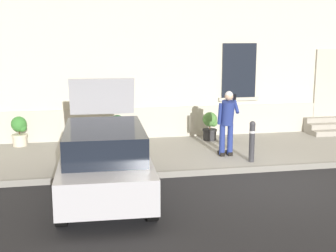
% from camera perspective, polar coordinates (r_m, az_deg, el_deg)
% --- Properties ---
extents(ground_plane, '(80.00, 80.00, 0.00)m').
position_cam_1_polar(ground_plane, '(10.69, 12.82, -7.03)').
color(ground_plane, '#232326').
extents(sidewalk, '(24.00, 3.60, 0.15)m').
position_cam_1_polar(sidewalk, '(13.17, 7.98, -3.04)').
color(sidewalk, '#99968E').
rests_on(sidewalk, ground).
extents(curb_edge, '(24.00, 0.12, 0.15)m').
position_cam_1_polar(curb_edge, '(11.49, 10.96, -5.27)').
color(curb_edge, gray).
rests_on(curb_edge, ground).
extents(building_facade, '(24.00, 1.52, 7.50)m').
position_cam_1_polar(building_facade, '(15.15, 5.29, 12.81)').
color(building_facade, beige).
rests_on(building_facade, ground).
extents(entrance_stoop, '(1.84, 0.96, 0.48)m').
position_cam_1_polar(entrance_stoop, '(16.04, 19.86, -0.08)').
color(entrance_stoop, '#9E998E').
rests_on(entrance_stoop, sidewalk).
extents(hatchback_car_silver, '(1.91, 4.12, 2.34)m').
position_cam_1_polar(hatchback_car_silver, '(9.50, -7.86, -4.13)').
color(hatchback_car_silver, '#B7B7BF').
rests_on(hatchback_car_silver, ground).
extents(bollard_near_person, '(0.15, 0.15, 1.04)m').
position_cam_1_polar(bollard_near_person, '(11.70, 10.39, -1.71)').
color(bollard_near_person, '#333338').
rests_on(bollard_near_person, sidewalk).
extents(bollard_far_left, '(0.15, 0.15, 1.04)m').
position_cam_1_polar(bollard_far_left, '(10.96, -5.95, -2.46)').
color(bollard_far_left, '#333338').
rests_on(bollard_far_left, sidewalk).
extents(person_on_phone, '(0.51, 0.51, 1.74)m').
position_cam_1_polar(person_on_phone, '(12.05, 7.36, 0.86)').
color(person_on_phone, navy).
rests_on(person_on_phone, sidewalk).
extents(planter_cream, '(0.44, 0.44, 0.86)m').
position_cam_1_polar(planter_cream, '(13.86, -17.96, -0.52)').
color(planter_cream, beige).
rests_on(planter_cream, sidewalk).
extents(planter_olive, '(0.44, 0.44, 0.86)m').
position_cam_1_polar(planter_olive, '(13.50, -6.25, -0.34)').
color(planter_olive, '#606B38').
rests_on(planter_olive, sidewalk).
extents(planter_charcoal, '(0.44, 0.44, 0.86)m').
position_cam_1_polar(planter_charcoal, '(13.99, 5.25, 0.08)').
color(planter_charcoal, '#2D2D30').
rests_on(planter_charcoal, sidewalk).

